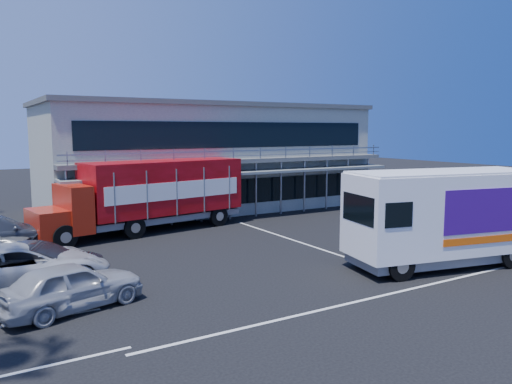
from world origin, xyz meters
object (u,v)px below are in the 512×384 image
red_truck (151,193)px  parked_car_b (38,265)px  parked_car_a (71,286)px  white_van (444,216)px

red_truck → parked_car_b: size_ratio=2.60×
red_truck → parked_car_a: red_truck is taller
red_truck → parked_car_b: (-6.69, -7.17, -1.37)m
red_truck → white_van: bearing=-67.9°
white_van → parked_car_a: size_ratio=1.89×
red_truck → parked_car_b: 9.91m
white_van → parked_car_b: size_ratio=1.86×
white_van → parked_car_b: bearing=170.3°
white_van → red_truck: bearing=133.1°
white_van → parked_car_b: (-14.52, 5.72, -1.33)m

